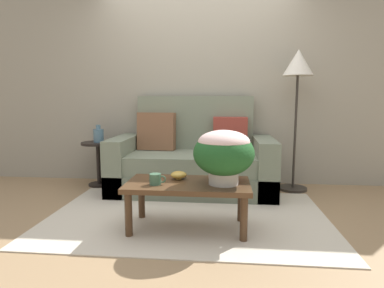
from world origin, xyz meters
TOP-DOWN VIEW (x-y plane):
  - ground_plane at (0.00, 0.00)m, footprint 14.00×14.00m
  - wall_back at (0.00, 1.34)m, footprint 6.40×0.12m
  - area_rug at (0.00, -0.06)m, footprint 2.63×1.69m
  - couch at (-0.04, 0.86)m, footprint 1.92×0.90m
  - coffee_table at (0.04, -0.34)m, footprint 1.05×0.54m
  - side_table at (-1.27, 0.96)m, footprint 0.41×0.41m
  - floor_lamp at (1.20, 0.99)m, footprint 0.36×0.36m
  - potted_plant at (0.34, -0.37)m, footprint 0.51×0.51m
  - coffee_mug at (-0.22, -0.44)m, footprint 0.14×0.10m
  - snack_bowl at (-0.06, -0.24)m, footprint 0.14×0.14m
  - table_vase at (-1.26, 0.96)m, footprint 0.13×0.13m

SIDE VIEW (x-z plane):
  - ground_plane at x=0.00m, z-range 0.00..0.00m
  - area_rug at x=0.00m, z-range 0.00..0.01m
  - couch at x=-0.04m, z-range -0.23..0.92m
  - coffee_table at x=0.04m, z-range 0.15..0.56m
  - side_table at x=-1.27m, z-range 0.11..0.68m
  - snack_bowl at x=-0.06m, z-range 0.42..0.49m
  - coffee_mug at x=-0.22m, z-range 0.41..0.51m
  - table_vase at x=-1.26m, z-range 0.55..0.77m
  - potted_plant at x=0.34m, z-range 0.46..0.91m
  - wall_back at x=0.00m, z-range 0.00..2.65m
  - floor_lamp at x=1.20m, z-range 0.55..2.24m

